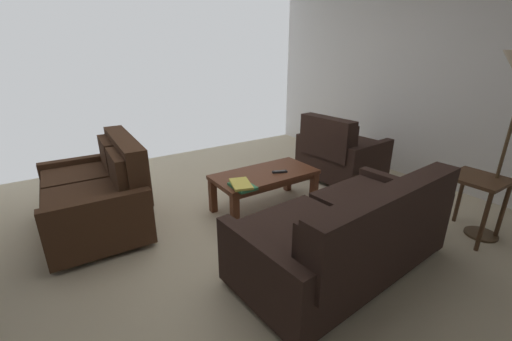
# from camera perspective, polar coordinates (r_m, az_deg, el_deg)

# --- Properties ---
(ground_plane) EXTENTS (5.40, 5.29, 0.01)m
(ground_plane) POSITION_cam_1_polar(r_m,az_deg,el_deg) (3.25, -2.23, -9.98)
(ground_plane) COLOR beige
(wall_left) EXTENTS (0.12, 5.29, 2.61)m
(wall_left) POSITION_cam_1_polar(r_m,az_deg,el_deg) (4.80, 27.13, 14.37)
(wall_left) COLOR silver
(wall_left) RESTS_ON ground
(sofa_main) EXTENTS (1.78, 0.98, 0.81)m
(sofa_main) POSITION_cam_1_polar(r_m,az_deg,el_deg) (2.59, 16.13, -10.53)
(sofa_main) COLOR black
(sofa_main) RESTS_ON ground
(loveseat_near) EXTENTS (0.89, 1.33, 0.87)m
(loveseat_near) POSITION_cam_1_polar(r_m,az_deg,el_deg) (3.45, -25.75, -3.52)
(loveseat_near) COLOR black
(loveseat_near) RESTS_ON ground
(coffee_table) EXTENTS (1.11, 0.55, 0.41)m
(coffee_table) POSITION_cam_1_polar(r_m,az_deg,el_deg) (3.47, 1.53, -1.41)
(coffee_table) COLOR brown
(coffee_table) RESTS_ON ground
(end_table) EXTENTS (0.43, 0.43, 0.59)m
(end_table) POSITION_cam_1_polar(r_m,az_deg,el_deg) (3.51, 34.14, -2.71)
(end_table) COLOR #472D1C
(end_table) RESTS_ON ground
(armchair_side) EXTENTS (0.87, 0.99, 0.87)m
(armchair_side) POSITION_cam_1_polar(r_m,az_deg,el_deg) (4.37, 14.41, 2.88)
(armchair_side) COLOR black
(armchair_side) RESTS_ON ground
(book_stack) EXTENTS (0.25, 0.32, 0.05)m
(book_stack) POSITION_cam_1_polar(r_m,az_deg,el_deg) (3.07, -2.51, -2.60)
(book_stack) COLOR #337F51
(book_stack) RESTS_ON coffee_table
(tv_remote) EXTENTS (0.16, 0.10, 0.02)m
(tv_remote) POSITION_cam_1_polar(r_m,az_deg,el_deg) (3.46, 4.18, -0.20)
(tv_remote) COLOR black
(tv_remote) RESTS_ON coffee_table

